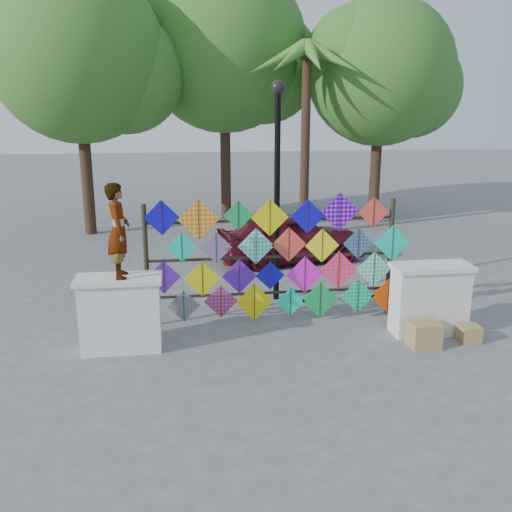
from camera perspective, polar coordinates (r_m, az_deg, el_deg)
The scene contains 13 objects.
ground at distance 10.28m, azimuth 2.24°, elevation -8.01°, with size 80.00×80.00×0.00m, color gray.
parapet_left at distance 9.77m, azimuth -13.38°, elevation -5.58°, with size 1.40×0.65×1.28m.
parapet_right at distance 10.65m, azimuth 16.96°, elevation -4.10°, with size 1.40×0.65×1.28m.
kite_rack at distance 10.58m, azimuth 2.29°, elevation -0.37°, with size 4.99×0.24×2.45m.
tree_west at distance 18.60m, azimuth -17.08°, elevation 18.60°, with size 5.85×5.20×8.01m.
tree_mid at distance 20.49m, azimuth -2.91°, elevation 19.92°, with size 6.30×5.60×8.61m.
tree_east at distance 20.04m, azimuth 12.58°, elevation 17.45°, with size 5.40×4.80×7.42m.
palm_tree at distance 17.76m, azimuth 5.11°, elevation 17.98°, with size 3.62×3.62×5.83m.
vendor_woman at distance 9.38m, azimuth -13.59°, elevation 2.47°, with size 0.56×0.37×1.54m, color #99999E.
sedan at distance 14.84m, azimuth 3.53°, elevation 1.91°, with size 1.55×3.86×1.32m, color #5B0F20.
lamppost at distance 11.56m, azimuth 2.14°, elevation 8.42°, with size 0.28×0.28×4.46m.
cardboard_box_near at distance 10.19m, azimuth 16.44°, elevation -7.52°, with size 0.50×0.44×0.44m, color #A48B4F.
cardboard_box_far at distance 10.66m, azimuth 20.52°, elevation -7.28°, with size 0.35×0.32×0.29m, color #A48B4F.
Camera 1 is at (-1.66, -9.31, 4.02)m, focal length 40.00 mm.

